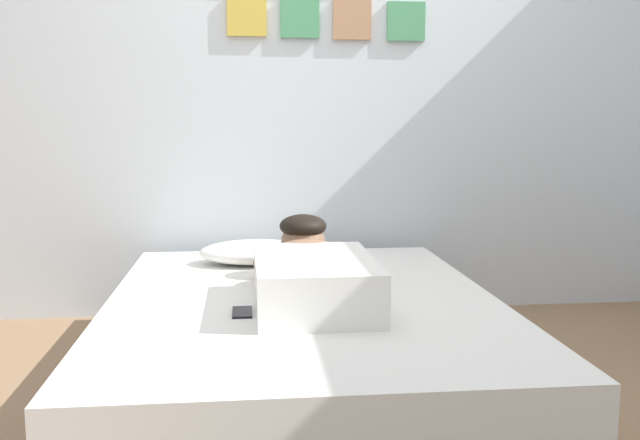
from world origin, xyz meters
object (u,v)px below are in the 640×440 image
coffee_cup (310,262)px  cell_phone (242,312)px  person_lying (311,270)px  pillow (255,252)px  bed (303,344)px

coffee_cup → cell_phone: bearing=-113.8°
person_lying → coffee_cup: (0.04, 0.49, -0.07)m
person_lying → cell_phone: size_ratio=6.57×
cell_phone → person_lying: bearing=36.9°
person_lying → cell_phone: (-0.26, -0.19, -0.10)m
pillow → cell_phone: pillow is taller
person_lying → cell_phone: 0.34m
pillow → coffee_cup: size_ratio=4.16×
coffee_cup → bed: bearing=-98.8°
bed → pillow: size_ratio=3.93×
pillow → cell_phone: 0.87m
bed → cell_phone: bearing=-136.7°
pillow → coffee_cup: bearing=-37.5°
pillow → person_lying: 0.70m
coffee_cup → pillow: bearing=142.5°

